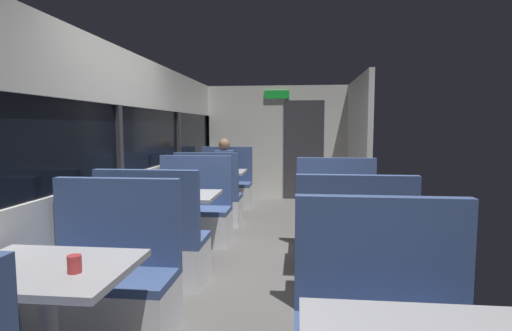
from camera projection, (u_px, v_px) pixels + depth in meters
name	position (u px, v px, depth m)	size (l,w,h in m)	color
ground_plane	(255.00, 270.00, 4.17)	(3.30, 9.20, 0.02)	#514F4C
carriage_window_panel_left	(118.00, 162.00, 4.21)	(0.09, 8.48, 2.30)	beige
carriage_end_bulkhead	(280.00, 143.00, 8.21)	(2.90, 0.11, 2.30)	beige
carriage_aisle_panel_right	(358.00, 146.00, 6.88)	(0.08, 2.40, 2.30)	beige
dining_table_near_window	(46.00, 285.00, 2.13)	(0.90, 0.70, 0.74)	#9E9EA3
bench_near_window_facing_entry	(109.00, 288.00, 2.86)	(0.95, 0.50, 1.10)	silver
dining_table_mid_window	(177.00, 203.00, 4.42)	(0.90, 0.70, 0.74)	#9E9EA3
bench_mid_window_facing_end	(155.00, 249.00, 3.76)	(0.95, 0.50, 1.10)	silver
bench_mid_window_facing_entry	(193.00, 216.00, 5.15)	(0.95, 0.50, 1.10)	silver
dining_table_far_window	(218.00, 177.00, 6.71)	(0.90, 0.70, 0.74)	#9E9EA3
bench_far_window_facing_end	(209.00, 203.00, 6.05)	(0.95, 0.50, 1.10)	silver
bench_far_window_facing_entry	(226.00, 189.00, 7.44)	(0.95, 0.50, 1.10)	silver
dining_table_rear_aisle	(343.00, 210.00, 4.04)	(0.90, 0.70, 0.74)	#9E9EA3
bench_rear_aisle_facing_end	(352.00, 263.00, 3.38)	(0.95, 0.50, 1.10)	silver
bench_rear_aisle_facing_entry	(336.00, 224.00, 4.76)	(0.95, 0.50, 1.10)	silver
seated_passenger	(225.00, 178.00, 7.34)	(0.47, 0.55, 1.26)	#26262D
coffee_cup_primary	(74.00, 264.00, 2.03)	(0.07, 0.07, 0.09)	#B23333
coffee_cup_secondary	(331.00, 197.00, 3.94)	(0.07, 0.07, 0.09)	#B23333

